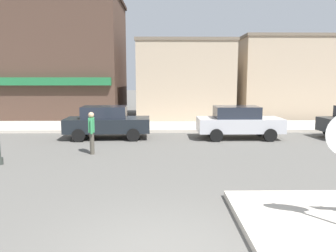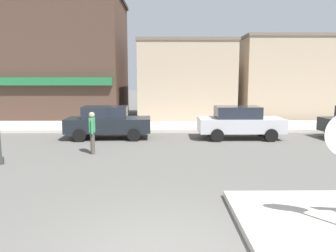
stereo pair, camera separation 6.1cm
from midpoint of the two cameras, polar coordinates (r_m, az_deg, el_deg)
The scene contains 7 objects.
kerb_far at distance 19.43m, azimuth -0.68°, elevation -0.03°, with size 80.00×4.00×0.15m, color beige.
parked_car_nearest at distance 16.02m, azimuth -10.31°, elevation 0.74°, with size 4.08×2.02×1.56m.
parked_car_second at distance 16.08m, azimuth 12.45°, elevation 0.71°, with size 4.01×1.89×1.56m.
pedestrian_crossing_near at distance 12.82m, azimuth -12.92°, elevation -0.92°, with size 0.28×0.56×1.61m.
building_corner_shop at distance 25.80m, azimuth -17.12°, elevation 11.17°, with size 8.45×7.47×8.71m.
building_storefront_left_near at distance 24.02m, azimuth 3.01°, elevation 7.87°, with size 6.53×6.55×5.44m.
building_storefront_left_mid at distance 27.36m, azimuth 19.52°, elevation 7.90°, with size 7.53×7.69×5.86m.
Camera 2 is at (0.09, -4.88, 2.85)m, focal length 35.00 mm.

